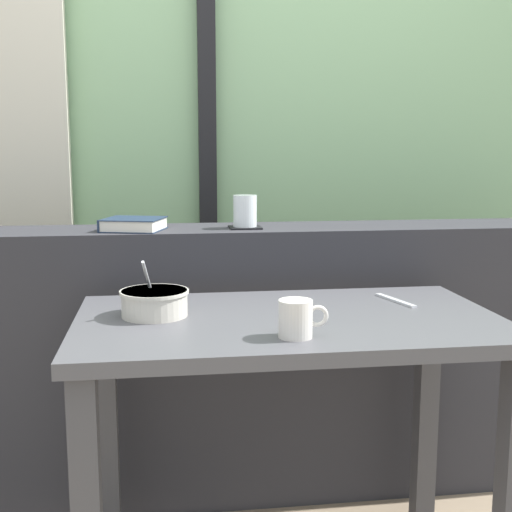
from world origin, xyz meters
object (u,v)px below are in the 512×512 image
Objects in this scene: coaster_square at (245,227)px; juice_glass at (245,213)px; closed_book at (133,224)px; soup_bowl at (154,303)px; ceramic_mug at (297,319)px; fork_utensil at (395,300)px; breakfast_table at (288,366)px.

juice_glass reaches higher than coaster_square.
soup_bowl is (0.07, -0.43, -0.15)m from closed_book.
ceramic_mug is at bearing -87.39° from juice_glass.
fork_utensil is at bearing 42.35° from ceramic_mug.
juice_glass is at bearing 1.08° from closed_book.
coaster_square is at bearing 0.00° from juice_glass.
breakfast_table is 6.13× the size of soup_bowl.
soup_bowl is (-0.28, -0.44, -0.14)m from coaster_square.
soup_bowl reaches higher than fork_utensil.
closed_book is at bearing 98.63° from soup_bowl.
juice_glass reaches higher than soup_bowl.
coaster_square is at bearing 57.29° from soup_bowl.
coaster_square is at bearing 1.08° from closed_book.
ceramic_mug is at bearing -60.54° from closed_book.
fork_utensil reaches higher than breakfast_table.
closed_book is at bearing 129.29° from breakfast_table.
coaster_square is (-0.05, 0.49, 0.30)m from breakfast_table.
closed_book is 1.23× the size of soup_bowl.
juice_glass is 0.59× the size of fork_utensil.
ceramic_mug is at bearing -37.20° from soup_bowl.
breakfast_table is 6.22× the size of fork_utensil.
breakfast_table is 0.37m from fork_utensil.
fork_utensil is at bearing 21.03° from breakfast_table.
closed_book reaches higher than ceramic_mug.
soup_bowl is 1.53× the size of ceramic_mug.
soup_bowl is 1.02× the size of fork_utensil.
ceramic_mug is (-0.34, -0.31, 0.04)m from fork_utensil.
juice_glass reaches higher than breakfast_table.
ceramic_mug is (0.03, -0.68, -0.13)m from coaster_square.
ceramic_mug is at bearing -87.39° from coaster_square.
fork_utensil is at bearing -26.74° from closed_book.
closed_book is 1.25× the size of fork_utensil.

